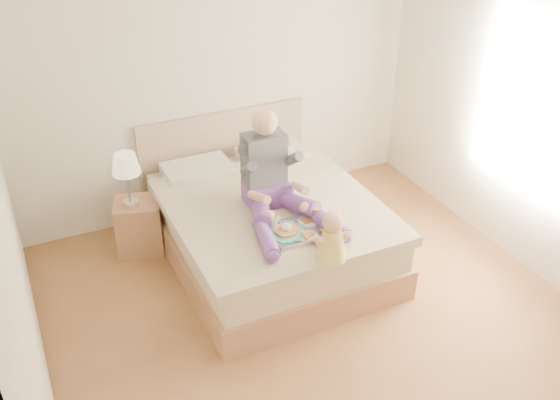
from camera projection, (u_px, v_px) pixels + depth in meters
name	position (u px, v px, depth m)	size (l,w,h in m)	color
room	(340.00, 150.00, 4.12)	(4.02, 4.22, 2.71)	brown
bed	(265.00, 223.00, 5.54)	(1.70, 2.18, 1.00)	#926244
nightstand	(140.00, 226.00, 5.63)	(0.49, 0.46, 0.49)	#926244
lamp	(126.00, 167.00, 5.26)	(0.25, 0.25, 0.50)	#B5B7BC
adult	(273.00, 183.00, 5.06)	(0.72, 1.02, 0.85)	#603585
tray	(298.00, 228.00, 4.88)	(0.49, 0.39, 0.14)	#B5B7BC
baby	(332.00, 239.00, 4.53)	(0.26, 0.35, 0.39)	gold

